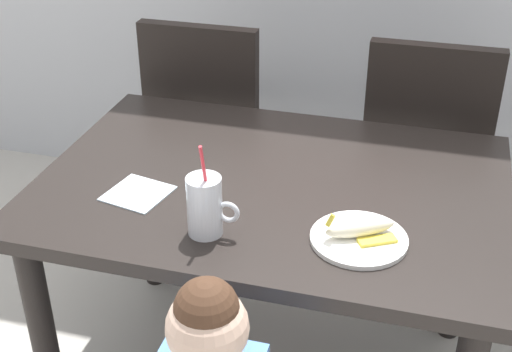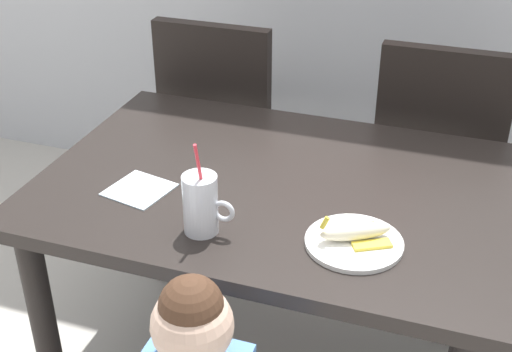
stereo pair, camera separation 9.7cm
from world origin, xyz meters
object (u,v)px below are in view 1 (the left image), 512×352
object	(u,v)px
snack_plate	(359,239)
dining_chair_right	(425,149)
dining_table	(272,213)
dining_chair_left	(212,124)
milk_cup	(205,209)
peeled_banana	(361,228)
paper_napkin	(138,193)

from	to	relation	value
snack_plate	dining_chair_right	bearing A→B (deg)	82.31
dining_table	snack_plate	xyz separation A→B (m)	(0.26, -0.22, 0.11)
dining_chair_left	milk_cup	xyz separation A→B (m)	(0.31, -0.94, 0.25)
dining_table	peeled_banana	size ratio (longest dim) A/B	7.14
dining_chair_left	dining_chair_right	size ratio (longest dim) A/B	1.00
peeled_banana	snack_plate	bearing A→B (deg)	-102.16
dining_chair_left	paper_napkin	size ratio (longest dim) A/B	6.40
dining_chair_left	snack_plate	xyz separation A→B (m)	(0.67, -0.88, 0.19)
dining_table	snack_plate	distance (m)	0.36
dining_chair_left	snack_plate	world-z (taller)	dining_chair_left
dining_chair_right	snack_plate	size ratio (longest dim) A/B	4.17
paper_napkin	dining_chair_left	bearing A→B (deg)	95.44
snack_plate	dining_table	bearing A→B (deg)	140.31
milk_cup	snack_plate	xyz separation A→B (m)	(0.36, 0.06, -0.06)
snack_plate	paper_napkin	distance (m)	0.59
dining_table	snack_plate	size ratio (longest dim) A/B	5.44
dining_chair_right	peeled_banana	xyz separation A→B (m)	(-0.12, -0.88, 0.22)
snack_plate	peeled_banana	bearing A→B (deg)	77.84
milk_cup	paper_napkin	bearing A→B (deg)	152.50
dining_table	paper_napkin	size ratio (longest dim) A/B	8.35
dining_chair_left	snack_plate	distance (m)	1.12
milk_cup	snack_plate	bearing A→B (deg)	9.81
snack_plate	dining_chair_left	bearing A→B (deg)	127.15
dining_chair_right	snack_plate	bearing A→B (deg)	82.31
dining_chair_left	dining_chair_right	xyz separation A→B (m)	(0.79, 0.01, 0.00)
snack_plate	peeled_banana	size ratio (longest dim) A/B	1.31
paper_napkin	snack_plate	bearing A→B (deg)	-5.65
dining_chair_right	snack_plate	world-z (taller)	dining_chair_right
dining_chair_left	dining_chair_right	bearing A→B (deg)	-179.02
peeled_banana	paper_napkin	size ratio (longest dim) A/B	1.17
milk_cup	peeled_banana	world-z (taller)	milk_cup
dining_chair_left	peeled_banana	world-z (taller)	dining_chair_left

